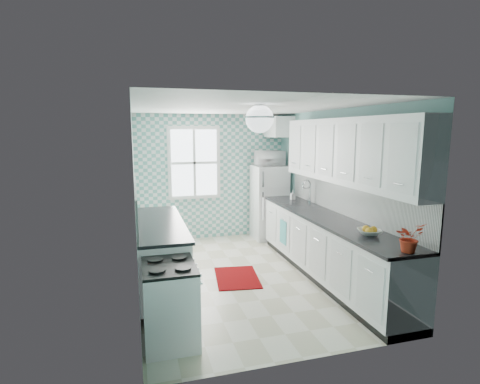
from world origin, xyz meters
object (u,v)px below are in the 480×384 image
object	(u,v)px
ceiling_light	(260,119)
potted_plant	(409,237)
fruit_bowl	(369,232)
stove	(170,302)
fridge	(269,202)
sink	(299,204)
microwave	(270,158)

from	to	relation	value
ceiling_light	potted_plant	size ratio (longest dim) A/B	1.13
fruit_bowl	stove	bearing A→B (deg)	-177.96
fridge	sink	distance (m)	1.24
ceiling_light	stove	bearing A→B (deg)	-149.75
stove	sink	distance (m)	3.23
fridge	microwave	bearing A→B (deg)	56.78
ceiling_light	fridge	distance (m)	3.25
ceiling_light	microwave	distance (m)	2.93
fruit_bowl	ceiling_light	bearing A→B (deg)	152.92
fridge	stove	world-z (taller)	fridge
fridge	stove	distance (m)	4.05
microwave	ceiling_light	bearing A→B (deg)	63.05
ceiling_light	fruit_bowl	world-z (taller)	ceiling_light
ceiling_light	fridge	world-z (taller)	ceiling_light
fridge	stove	size ratio (longest dim) A/B	1.82
fridge	sink	size ratio (longest dim) A/B	2.59
ceiling_light	sink	bearing A→B (deg)	49.24
sink	potted_plant	distance (m)	2.69
fridge	potted_plant	size ratio (longest dim) A/B	4.80
ceiling_light	potted_plant	distance (m)	2.15
sink	fruit_bowl	size ratio (longest dim) A/B	2.11
sink	microwave	xyz separation A→B (m)	(-0.09, 1.22, 0.71)
ceiling_light	sink	xyz separation A→B (m)	(1.20, 1.40, -1.39)
fridge	stove	xyz separation A→B (m)	(-2.31, -3.32, -0.31)
potted_plant	microwave	xyz separation A→B (m)	(-0.09, 3.90, 0.54)
stove	fruit_bowl	distance (m)	2.46
stove	fruit_bowl	size ratio (longest dim) A/B	3.00
stove	microwave	xyz separation A→B (m)	(2.31, 3.32, 1.21)
ceiling_light	stove	distance (m)	2.35
stove	sink	bearing A→B (deg)	39.32
potted_plant	stove	bearing A→B (deg)	166.26
sink	microwave	world-z (taller)	microwave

